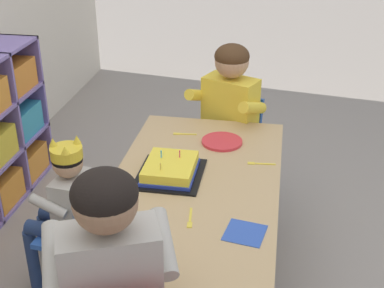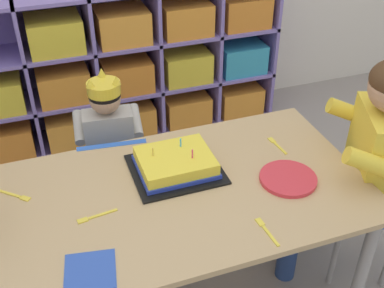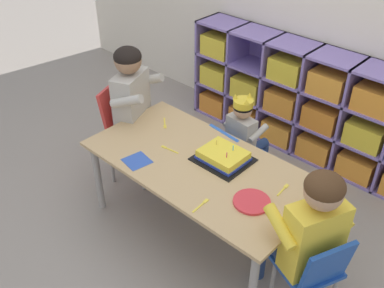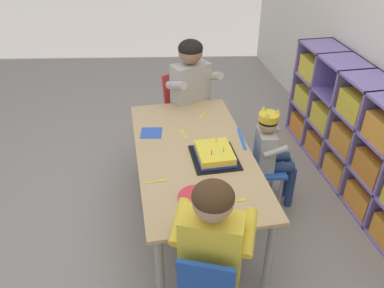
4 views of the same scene
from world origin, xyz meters
The scene contains 14 objects.
ground centered at (0.00, 0.00, 0.00)m, with size 16.00×16.00×0.00m, color gray.
activity_table centered at (0.00, 0.00, 0.52)m, with size 1.47×0.75×0.58m.
classroom_chair_blue centered at (-0.09, 0.47, 0.35)m, with size 0.34×0.37×0.58m.
child_with_crown centered at (-0.08, 0.58, 0.50)m, with size 0.31×0.32×0.81m.
adult_helper_seated centered at (-0.72, 0.14, 0.68)m, with size 0.49×0.47×1.08m.
classroom_chair_guest_side centered at (0.88, -0.09, 0.39)m, with size 0.39×0.39×0.65m.
guest_at_table_side centered at (0.79, -0.05, 0.60)m, with size 0.49×0.47×0.99m.
birthday_cake_on_tray centered at (0.09, 0.12, 0.61)m, with size 0.33×0.29×0.10m.
paper_plate_stack centered at (0.45, -0.07, 0.59)m, with size 0.21×0.21×0.01m, color #DB333D.
paper_napkin_square centered at (-0.30, -0.25, 0.58)m, with size 0.15×0.15×0.00m, color #3356B7.
fork_beside_plate_stack centered at (0.26, -0.28, 0.58)m, with size 0.02×0.13×0.00m.
fork_scattered_mid_table centered at (-0.48, 0.17, 0.58)m, with size 0.11×0.10×0.00m.
fork_at_table_front_edge centered at (-0.24, -0.03, 0.58)m, with size 0.14×0.03×0.00m.
fork_by_napkin centered at (0.52, 0.14, 0.58)m, with size 0.03×0.12×0.00m.
Camera 1 is at (-1.99, -0.34, 1.81)m, focal length 50.17 mm.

